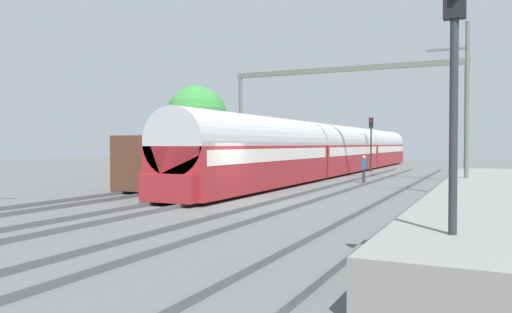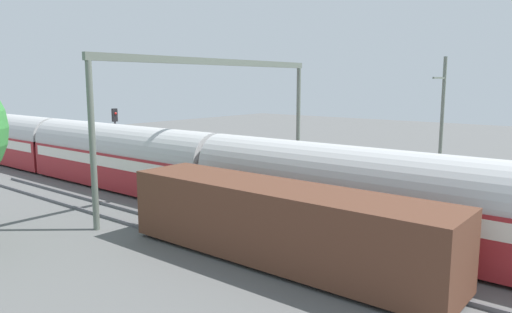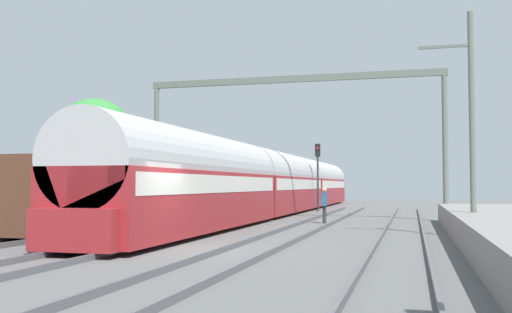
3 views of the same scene
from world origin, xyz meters
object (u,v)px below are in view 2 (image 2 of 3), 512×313
railway_signal_far (115,133)px  catenary_gantry (218,94)px  passenger_train (122,157)px  person_crossing (286,180)px  freight_car (280,224)px

railway_signal_far → catenary_gantry: size_ratio=0.29×
passenger_train → person_crossing: passenger_train is taller
passenger_train → person_crossing: size_ratio=28.44×
freight_car → railway_signal_far: size_ratio=2.73×
passenger_train → person_crossing: (4.25, -9.56, -0.94)m
railway_signal_far → freight_car: bearing=-107.8°
person_crossing → catenary_gantry: size_ratio=0.11×
passenger_train → freight_car: bearing=-104.8°
passenger_train → catenary_gantry: size_ratio=2.99×
freight_car → catenary_gantry: 11.51m
person_crossing → catenary_gantry: catenary_gantry is taller
railway_signal_far → passenger_train: bearing=-120.1°
person_crossing → railway_signal_far: (-2.34, 12.88, 2.04)m
railway_signal_far → person_crossing: bearing=-79.7°
freight_car → passenger_train: bearing=75.2°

